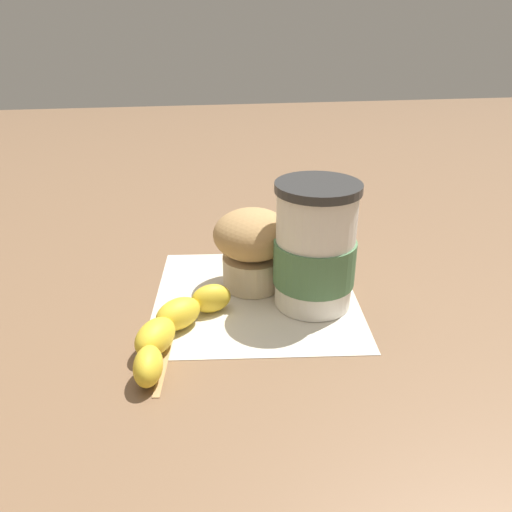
# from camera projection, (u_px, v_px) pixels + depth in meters

# --- Properties ---
(ground_plane) EXTENTS (3.00, 3.00, 0.00)m
(ground_plane) POSITION_uv_depth(u_px,v_px,m) (256.00, 297.00, 0.63)
(ground_plane) COLOR brown
(paper_napkin) EXTENTS (0.28, 0.28, 0.00)m
(paper_napkin) POSITION_uv_depth(u_px,v_px,m) (256.00, 296.00, 0.63)
(paper_napkin) COLOR beige
(paper_napkin) RESTS_ON ground_plane
(coffee_cup) EXTENTS (0.10, 0.10, 0.15)m
(coffee_cup) POSITION_uv_depth(u_px,v_px,m) (315.00, 250.00, 0.58)
(coffee_cup) COLOR silver
(coffee_cup) RESTS_ON paper_napkin
(muffin) EXTENTS (0.10, 0.10, 0.10)m
(muffin) POSITION_uv_depth(u_px,v_px,m) (256.00, 245.00, 0.63)
(muffin) COLOR beige
(muffin) RESTS_ON paper_napkin
(banana) EXTENTS (0.12, 0.16, 0.03)m
(banana) POSITION_uv_depth(u_px,v_px,m) (174.00, 326.00, 0.53)
(banana) COLOR gold
(banana) RESTS_ON paper_napkin
(wooden_stirrer) EXTENTS (0.02, 0.11, 0.00)m
(wooden_stirrer) POSITION_uv_depth(u_px,v_px,m) (165.00, 360.00, 0.51)
(wooden_stirrer) COLOR tan
(wooden_stirrer) RESTS_ON ground_plane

